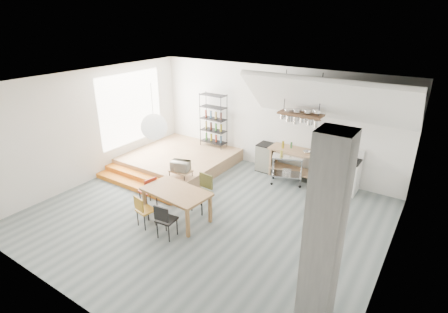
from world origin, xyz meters
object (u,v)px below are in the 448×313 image
Objects in this scene: dining_table at (176,194)px; mini_fridge at (266,157)px; stove at (347,175)px; rolling_cart at (287,166)px.

mini_fridge reaches higher than dining_table.
stove reaches higher than dining_table.
stove is at bearing -4.15° from rolling_cart.
stove reaches higher than rolling_cart.
dining_table is at bearing -133.94° from rolling_cart.
mini_fridge is at bearing 87.47° from dining_table.
rolling_cart is (1.40, 3.20, -0.12)m from dining_table.
stove reaches higher than mini_fridge.
rolling_cart is (-1.57, -0.46, 0.07)m from stove.
stove is 1.35× the size of mini_fridge.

